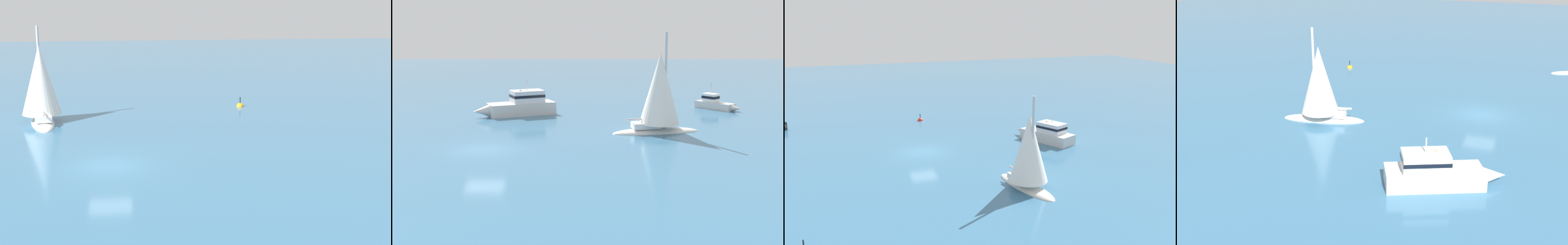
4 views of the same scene
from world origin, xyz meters
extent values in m
plane|color=teal|center=(0.00, 0.00, 0.00)|extent=(160.00, 160.00, 0.00)
ellipsoid|color=silver|center=(11.66, 5.45, 0.00)|extent=(6.74, 2.95, 0.70)
cube|color=white|center=(10.89, 5.30, 0.56)|extent=(2.16, 1.56, 0.42)
cylinder|color=silver|center=(12.30, 5.58, 3.82)|extent=(0.19, 0.19, 6.94)
cylinder|color=silver|center=(10.85, 5.29, 1.03)|extent=(2.92, 0.73, 0.15)
cone|color=white|center=(11.90, 5.50, 3.25)|extent=(3.46, 3.46, 5.21)
sphere|color=orange|center=(16.19, -10.59, 0.00)|extent=(0.63, 0.63, 0.63)
cylinder|color=black|center=(16.19, -10.59, 0.56)|extent=(0.08, 0.08, 0.50)
camera|label=1|loc=(-32.89, -1.56, 10.18)|focal=54.03mm
camera|label=2|loc=(6.67, -34.69, 8.23)|focal=51.26mm
camera|label=3|loc=(40.82, -9.11, 13.15)|focal=40.95mm
camera|label=4|loc=(-4.27, 37.35, 13.23)|focal=43.63mm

